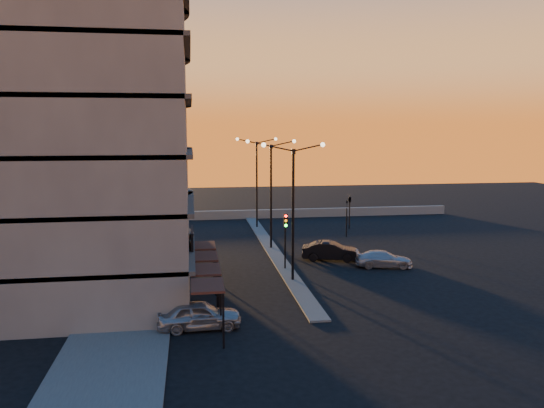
{
  "coord_description": "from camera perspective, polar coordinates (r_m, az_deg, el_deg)",
  "views": [
    {
      "loc": [
        -6.76,
        -34.78,
        10.41
      ],
      "look_at": [
        -0.32,
        7.33,
        4.34
      ],
      "focal_mm": 35.0,
      "sensor_mm": 36.0,
      "label": 1
    }
  ],
  "objects": [
    {
      "name": "parapet",
      "position": [
        62.2,
        -0.48,
        -1.06
      ],
      "size": [
        44.0,
        0.5,
        1.0
      ],
      "primitive_type": "cube",
      "color": "slate",
      "rests_on": "ground"
    },
    {
      "name": "signal_east_b",
      "position": [
        55.71,
        8.36,
        0.47
      ],
      "size": [
        0.42,
        1.99,
        3.6
      ],
      "color": "black",
      "rests_on": "ground"
    },
    {
      "name": "median",
      "position": [
        46.46,
        -0.1,
        -4.77
      ],
      "size": [
        1.2,
        36.0,
        0.12
      ],
      "primitive_type": "cube",
      "color": "#525250",
      "rests_on": "ground"
    },
    {
      "name": "streetlamp_near",
      "position": [
        35.76,
        2.29,
        0.35
      ],
      "size": [
        4.32,
        0.32,
        9.51
      ],
      "color": "black",
      "rests_on": "ground"
    },
    {
      "name": "car_sedan",
      "position": [
        42.64,
        6.32,
        -5.05
      ],
      "size": [
        4.78,
        2.69,
        1.49
      ],
      "primitive_type": "imported",
      "rotation": [
        0.0,
        0.0,
        1.31
      ],
      "color": "black",
      "rests_on": "ground"
    },
    {
      "name": "car_hatchback",
      "position": [
        28.59,
        -7.82,
        -11.74
      ],
      "size": [
        4.42,
        1.9,
        1.49
      ],
      "primitive_type": "imported",
      "rotation": [
        0.0,
        0.0,
        1.6
      ],
      "color": "#95989C",
      "rests_on": "ground"
    },
    {
      "name": "signal_east_a",
      "position": [
        51.66,
        8.04,
        -1.43
      ],
      "size": [
        0.13,
        0.16,
        3.6
      ],
      "color": "black",
      "rests_on": "ground"
    },
    {
      "name": "ground",
      "position": [
        36.93,
        2.24,
        -8.28
      ],
      "size": [
        120.0,
        120.0,
        0.0
      ],
      "primitive_type": "plane",
      "color": "black",
      "rests_on": "ground"
    },
    {
      "name": "streetlamp_mid",
      "position": [
        45.54,
        -0.11,
        2.03
      ],
      "size": [
        4.32,
        0.32,
        9.51
      ],
      "color": "black",
      "rests_on": "ground"
    },
    {
      "name": "car_wagon",
      "position": [
        41.25,
        11.92,
        -5.81
      ],
      "size": [
        4.53,
        2.56,
        1.24
      ],
      "primitive_type": "imported",
      "rotation": [
        0.0,
        0.0,
        1.37
      ],
      "color": "#ACAFB4",
      "rests_on": "ground"
    },
    {
      "name": "traffic_light_main",
      "position": [
        38.99,
        1.46,
        -3.02
      ],
      "size": [
        0.28,
        0.44,
        4.25
      ],
      "color": "black",
      "rests_on": "ground"
    },
    {
      "name": "sidewalk_west",
      "position": [
        40.31,
        -13.82,
        -7.01
      ],
      "size": [
        5.0,
        40.0,
        0.12
      ],
      "primitive_type": "cube",
      "color": "#525250",
      "rests_on": "ground"
    },
    {
      "name": "streetlamp_far",
      "position": [
        55.41,
        -1.65,
        3.11
      ],
      "size": [
        4.32,
        0.32,
        9.51
      ],
      "color": "black",
      "rests_on": "ground"
    },
    {
      "name": "building",
      "position": [
        35.59,
        -20.75,
        10.0
      ],
      "size": [
        14.35,
        17.08,
        25.0
      ],
      "color": "#69635D",
      "rests_on": "ground"
    }
  ]
}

